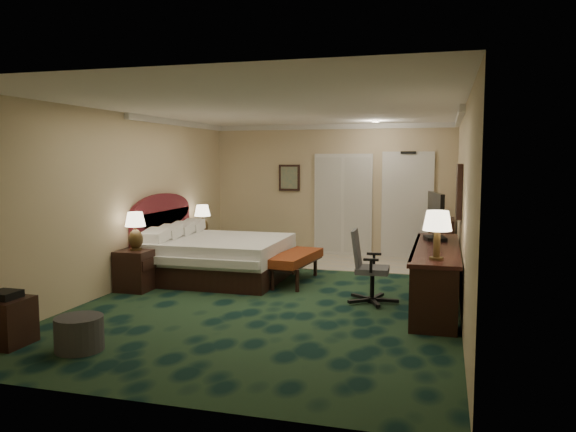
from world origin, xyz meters
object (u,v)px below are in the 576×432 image
(lamp_far, at_px, (202,220))
(desk, at_px, (436,276))
(minibar, at_px, (441,242))
(side_table, at_px, (6,322))
(tv, at_px, (435,216))
(nightstand_far, at_px, (202,248))
(lamp_near, at_px, (135,231))
(ottoman, at_px, (79,333))
(nightstand_near, at_px, (136,270))
(bed, at_px, (220,258))
(bed_bench, at_px, (295,268))
(desk_chair, at_px, (372,267))

(lamp_far, distance_m, desk, 4.95)
(lamp_far, distance_m, minibar, 4.58)
(side_table, bearing_deg, tv, 39.39)
(nightstand_far, height_order, desk, desk)
(lamp_near, height_order, ottoman, lamp_near)
(nightstand_near, relative_size, lamp_near, 1.06)
(ottoman, bearing_deg, lamp_far, 99.82)
(lamp_far, height_order, tv, tv)
(bed, distance_m, desk, 3.61)
(lamp_near, bearing_deg, nightstand_far, 90.83)
(nightstand_near, bearing_deg, nightstand_far, 90.80)
(nightstand_far, distance_m, desk, 4.97)
(lamp_near, relative_size, desk, 0.21)
(nightstand_near, relative_size, tv, 0.69)
(nightstand_near, bearing_deg, ottoman, -71.52)
(bed_bench, xyz_separation_m, ottoman, (-1.34, -3.73, -0.06))
(lamp_near, distance_m, ottoman, 2.82)
(bed, relative_size, bed_bench, 1.51)
(nightstand_far, xyz_separation_m, lamp_far, (0.02, -0.03, 0.55))
(nightstand_near, distance_m, nightstand_far, 2.49)
(lamp_near, bearing_deg, ottoman, -71.57)
(nightstand_far, distance_m, lamp_far, 0.56)
(bed_bench, relative_size, side_table, 2.79)
(nightstand_far, xyz_separation_m, bed_bench, (2.24, -1.35, -0.03))
(lamp_near, bearing_deg, lamp_far, 90.27)
(nightstand_near, height_order, lamp_far, lamp_far)
(lamp_near, xyz_separation_m, side_table, (-0.00, -2.65, -0.65))
(minibar, bearing_deg, desk_chair, -105.48)
(ottoman, relative_size, minibar, 0.57)
(lamp_far, distance_m, ottoman, 5.17)
(lamp_near, relative_size, lamp_far, 1.00)
(desk, height_order, desk_chair, desk_chair)
(bed, bearing_deg, bed_bench, 0.67)
(side_table, relative_size, desk, 0.18)
(tv, relative_size, desk_chair, 0.88)
(lamp_near, height_order, bed_bench, lamp_near)
(lamp_far, xyz_separation_m, desk, (4.42, -2.18, -0.41))
(lamp_near, bearing_deg, bed_bench, 27.32)
(nightstand_near, bearing_deg, lamp_far, 90.24)
(tv, relative_size, minibar, 1.02)
(ottoman, distance_m, desk_chair, 3.89)
(nightstand_near, distance_m, bed_bench, 2.48)
(nightstand_near, xyz_separation_m, minibar, (4.45, 3.41, 0.13))
(nightstand_far, xyz_separation_m, desk, (4.45, -2.21, 0.14))
(bed, distance_m, ottoman, 3.71)
(bed_bench, distance_m, ottoman, 3.96)
(tv, xyz_separation_m, minibar, (0.08, 2.46, -0.72))
(ottoman, xyz_separation_m, desk, (3.55, 2.87, 0.23))
(desk_chair, height_order, minibar, desk_chair)
(nightstand_near, distance_m, minibar, 5.61)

